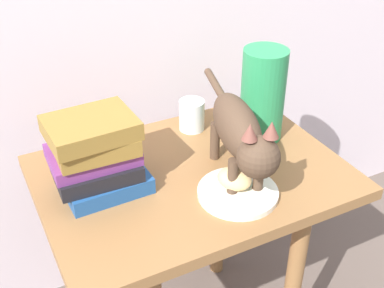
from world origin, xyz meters
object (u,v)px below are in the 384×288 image
object	(u,v)px
cat	(240,133)
book_stack	(96,155)
green_vase	(263,95)
candle_jar	(192,117)
plate	(238,193)
side_table	(192,204)
bread_roll	(234,179)

from	to	relation	value
cat	book_stack	world-z (taller)	cat
cat	book_stack	xyz separation A→B (m)	(-0.30, 0.12, -0.04)
green_vase	candle_jar	world-z (taller)	green_vase
green_vase	plate	bearing A→B (deg)	-133.95
side_table	book_stack	world-z (taller)	book_stack
side_table	cat	size ratio (longest dim) A/B	1.56
bread_roll	green_vase	bearing A→B (deg)	43.71
cat	green_vase	world-z (taller)	green_vase
plate	candle_jar	size ratio (longest dim) A/B	2.17
cat	plate	bearing A→B (deg)	-121.28
cat	green_vase	bearing A→B (deg)	42.84
side_table	book_stack	size ratio (longest dim) A/B	3.47
side_table	candle_jar	bearing A→B (deg)	63.23
cat	book_stack	bearing A→B (deg)	158.39
plate	cat	distance (m)	0.14
book_stack	candle_jar	size ratio (longest dim) A/B	2.48
bread_roll	cat	xyz separation A→B (m)	(0.03, 0.04, 0.09)
green_vase	candle_jar	xyz separation A→B (m)	(-0.15, 0.12, -0.09)
cat	green_vase	xyz separation A→B (m)	(0.16, 0.15, -0.01)
bread_roll	book_stack	distance (m)	0.31
side_table	green_vase	xyz separation A→B (m)	(0.24, 0.07, 0.22)
plate	cat	size ratio (longest dim) A/B	0.39
side_table	cat	xyz separation A→B (m)	(0.08, -0.08, 0.23)
plate	cat	bearing A→B (deg)	58.72
book_stack	green_vase	distance (m)	0.46
cat	candle_jar	xyz separation A→B (m)	(0.01, 0.26, -0.09)
side_table	book_stack	xyz separation A→B (m)	(-0.22, 0.04, 0.19)
side_table	green_vase	world-z (taller)	green_vase
side_table	candle_jar	distance (m)	0.25
cat	candle_jar	distance (m)	0.28
side_table	green_vase	bearing A→B (deg)	15.50
bread_roll	cat	size ratio (longest dim) A/B	0.17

